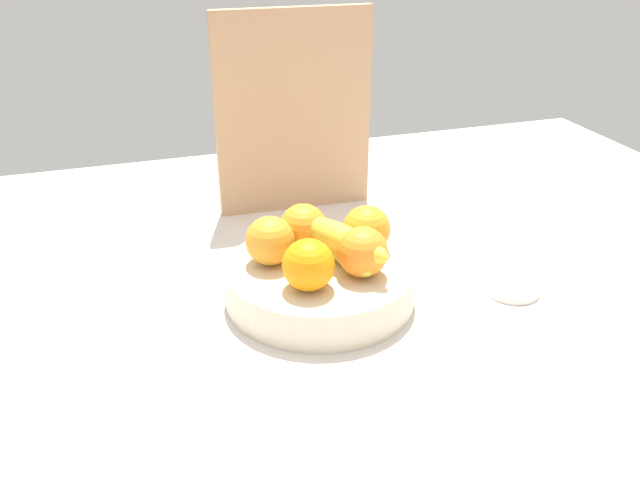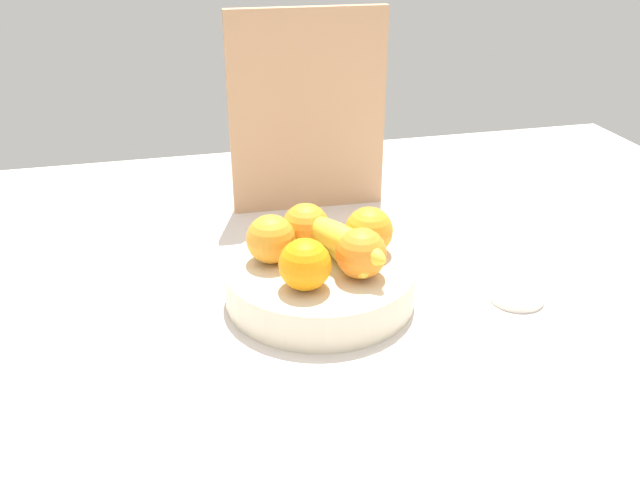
# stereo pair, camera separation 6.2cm
# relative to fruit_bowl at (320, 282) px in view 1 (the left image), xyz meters

# --- Properties ---
(ground_plane) EXTENTS (1.80, 1.40, 0.03)m
(ground_plane) POSITION_rel_fruit_bowl_xyz_m (-0.01, -0.03, -0.04)
(ground_plane) COLOR beige
(fruit_bowl) EXTENTS (0.27, 0.27, 0.06)m
(fruit_bowl) POSITION_rel_fruit_bowl_xyz_m (0.00, 0.00, 0.00)
(fruit_bowl) COLOR beige
(fruit_bowl) RESTS_ON ground_plane
(orange_front_left) EXTENTS (0.07, 0.07, 0.07)m
(orange_front_left) POSITION_rel_fruit_bowl_xyz_m (-0.06, 0.03, 0.06)
(orange_front_left) COLOR orange
(orange_front_left) RESTS_ON fruit_bowl
(orange_front_right) EXTENTS (0.07, 0.07, 0.07)m
(orange_front_right) POSITION_rel_fruit_bowl_xyz_m (-0.03, -0.06, 0.06)
(orange_front_right) COLOR orange
(orange_front_right) RESTS_ON fruit_bowl
(orange_center) EXTENTS (0.07, 0.07, 0.07)m
(orange_center) POSITION_rel_fruit_bowl_xyz_m (0.05, -0.04, 0.06)
(orange_center) COLOR orange
(orange_center) RESTS_ON fruit_bowl
(orange_back_left) EXTENTS (0.07, 0.07, 0.07)m
(orange_back_left) POSITION_rel_fruit_bowl_xyz_m (0.08, 0.02, 0.06)
(orange_back_left) COLOR orange
(orange_back_left) RESTS_ON fruit_bowl
(orange_back_right) EXTENTS (0.07, 0.07, 0.07)m
(orange_back_right) POSITION_rel_fruit_bowl_xyz_m (-0.00, 0.06, 0.06)
(orange_back_right) COLOR orange
(orange_back_right) RESTS_ON fruit_bowl
(banana_bunch) EXTENTS (0.11, 0.19, 0.06)m
(banana_bunch) POSITION_rel_fruit_bowl_xyz_m (0.03, -0.00, 0.06)
(banana_bunch) COLOR yellow
(banana_bunch) RESTS_ON fruit_bowl
(cutting_board) EXTENTS (0.28, 0.03, 0.36)m
(cutting_board) POSITION_rel_fruit_bowl_xyz_m (0.06, 0.33, 0.15)
(cutting_board) COLOR tan
(cutting_board) RESTS_ON ground_plane
(jar_lid) EXTENTS (0.08, 0.08, 0.01)m
(jar_lid) POSITION_rel_fruit_bowl_xyz_m (0.28, -0.07, -0.02)
(jar_lid) COLOR silver
(jar_lid) RESTS_ON ground_plane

